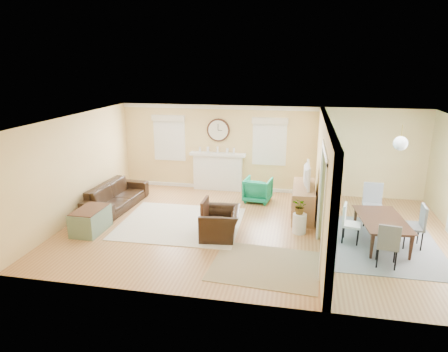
{
  "coord_description": "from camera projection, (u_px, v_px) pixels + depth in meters",
  "views": [
    {
      "loc": [
        0.97,
        -8.7,
        3.84
      ],
      "look_at": [
        -0.8,
        0.3,
        1.2
      ],
      "focal_mm": 32.0,
      "sensor_mm": 36.0,
      "label": 1
    }
  ],
  "objects": [
    {
      "name": "wall_front",
      "position": [
        233.0,
        229.0,
        6.26
      ],
      "size": [
        9.0,
        0.02,
        2.6
      ],
      "primitive_type": "cube",
      "color": "#DFB672",
      "rests_on": "ground"
    },
    {
      "name": "trunk",
      "position": [
        91.0,
        220.0,
        9.29
      ],
      "size": [
        0.6,
        0.98,
        0.56
      ],
      "color": "slate",
      "rests_on": "floor"
    },
    {
      "name": "dining_chair_e",
      "position": [
        413.0,
        223.0,
        8.43
      ],
      "size": [
        0.44,
        0.44,
        0.95
      ],
      "color": "gray",
      "rests_on": "floor"
    },
    {
      "name": "fireplace",
      "position": [
        218.0,
        171.0,
        12.28
      ],
      "size": [
        1.7,
        0.3,
        1.17
      ],
      "color": "white",
      "rests_on": "ground"
    },
    {
      "name": "pendant",
      "position": [
        400.0,
        143.0,
        8.28
      ],
      "size": [
        0.3,
        0.3,
        0.55
      ],
      "color": "gold",
      "rests_on": "ceiling"
    },
    {
      "name": "rug_cream",
      "position": [
        181.0,
        223.0,
        9.83
      ],
      "size": [
        2.96,
        2.58,
        0.02
      ],
      "primitive_type": "cube",
      "rotation": [
        0.0,
        0.0,
        0.02
      ],
      "color": "beige",
      "rests_on": "floor"
    },
    {
      "name": "dining_chair_s",
      "position": [
        388.0,
        240.0,
        7.65
      ],
      "size": [
        0.46,
        0.46,
        0.91
      ],
      "color": "gray",
      "rests_on": "floor"
    },
    {
      "name": "dining_table",
      "position": [
        382.0,
        231.0,
        8.66
      ],
      "size": [
        1.09,
        1.74,
        0.58
      ],
      "primitive_type": "imported",
      "rotation": [
        0.0,
        0.0,
        1.67
      ],
      "color": "#43261A",
      "rests_on": "floor"
    },
    {
      "name": "wall_left",
      "position": [
        76.0,
        167.0,
        9.92
      ],
      "size": [
        0.02,
        6.0,
        2.6
      ],
      "primitive_type": "cube",
      "color": "#DFB672",
      "rests_on": "ground"
    },
    {
      "name": "credenza",
      "position": [
        303.0,
        201.0,
        10.21
      ],
      "size": [
        0.56,
        1.65,
        0.8
      ],
      "color": "#A57B4B",
      "rests_on": "floor"
    },
    {
      "name": "garden_stool",
      "position": [
        299.0,
        223.0,
        9.22
      ],
      "size": [
        0.32,
        0.32,
        0.47
      ],
      "primitive_type": "cylinder",
      "color": "white",
      "rests_on": "floor"
    },
    {
      "name": "dining_chair_w",
      "position": [
        352.0,
        221.0,
        8.67
      ],
      "size": [
        0.45,
        0.45,
        0.87
      ],
      "color": "white",
      "rests_on": "floor"
    },
    {
      "name": "floor",
      "position": [
        255.0,
        230.0,
        9.45
      ],
      "size": [
        9.0,
        9.0,
        0.0
      ],
      "primitive_type": "plane",
      "color": "#9B633A",
      "rests_on": "ground"
    },
    {
      "name": "partition",
      "position": [
        324.0,
        175.0,
        9.06
      ],
      "size": [
        0.17,
        6.0,
        2.6
      ],
      "color": "#DFB672",
      "rests_on": "ground"
    },
    {
      "name": "dining_chair_n",
      "position": [
        373.0,
        201.0,
        9.59
      ],
      "size": [
        0.47,
        0.47,
        1.02
      ],
      "color": "gray",
      "rests_on": "floor"
    },
    {
      "name": "wall_clock",
      "position": [
        218.0,
        130.0,
        12.01
      ],
      "size": [
        0.7,
        0.07,
        0.7
      ],
      "color": "#43261A",
      "rests_on": "wall_back"
    },
    {
      "name": "rug_jute",
      "position": [
        265.0,
        266.0,
        7.78
      ],
      "size": [
        2.17,
        1.82,
        0.01
      ],
      "primitive_type": "cube",
      "rotation": [
        0.0,
        0.0,
        -0.07
      ],
      "color": "tan",
      "rests_on": "floor"
    },
    {
      "name": "window_left",
      "position": [
        169.0,
        135.0,
        12.34
      ],
      "size": [
        1.05,
        0.13,
        1.42
      ],
      "color": "white",
      "rests_on": "wall_back"
    },
    {
      "name": "eames_chair",
      "position": [
        220.0,
        223.0,
        9.0
      ],
      "size": [
        0.98,
        1.09,
        0.65
      ],
      "primitive_type": "imported",
      "rotation": [
        0.0,
        0.0,
        -1.45
      ],
      "color": "black",
      "rests_on": "floor"
    },
    {
      "name": "tv",
      "position": [
        304.0,
        175.0,
        10.02
      ],
      "size": [
        0.17,
        1.03,
        0.59
      ],
      "primitive_type": "imported",
      "rotation": [
        0.0,
        0.0,
        1.6
      ],
      "color": "black",
      "rests_on": "credenza"
    },
    {
      "name": "green_chair",
      "position": [
        258.0,
        190.0,
        11.3
      ],
      "size": [
        0.82,
        0.84,
        0.68
      ],
      "primitive_type": "imported",
      "rotation": [
        0.0,
        0.0,
        3.0
      ],
      "color": "#0B7C5B",
      "rests_on": "floor"
    },
    {
      "name": "wall_back",
      "position": [
        268.0,
        150.0,
        11.92
      ],
      "size": [
        9.0,
        0.02,
        2.6
      ],
      "primitive_type": "cube",
      "color": "#DFB672",
      "rests_on": "ground"
    },
    {
      "name": "potted_plant",
      "position": [
        300.0,
        206.0,
        9.11
      ],
      "size": [
        0.45,
        0.45,
        0.38
      ],
      "primitive_type": "imported",
      "rotation": [
        0.0,
        0.0,
        5.57
      ],
      "color": "#337F33",
      "rests_on": "garden_stool"
    },
    {
      "name": "window_right",
      "position": [
        270.0,
        138.0,
        11.76
      ],
      "size": [
        1.05,
        0.13,
        1.42
      ],
      "color": "white",
      "rests_on": "wall_back"
    },
    {
      "name": "rug_grey",
      "position": [
        381.0,
        243.0,
        8.74
      ],
      "size": [
        2.38,
        2.97,
        0.01
      ],
      "primitive_type": "cube",
      "color": "gray",
      "rests_on": "floor"
    },
    {
      "name": "ceiling",
      "position": [
        257.0,
        120.0,
        8.73
      ],
      "size": [
        9.0,
        6.0,
        0.02
      ],
      "primitive_type": "cube",
      "color": "white",
      "rests_on": "wall_back"
    },
    {
      "name": "sofa",
      "position": [
        116.0,
        196.0,
        10.84
      ],
      "size": [
        1.0,
        2.31,
        0.66
      ],
      "primitive_type": "imported",
      "rotation": [
        0.0,
        0.0,
        1.52
      ],
      "color": "black",
      "rests_on": "floor"
    }
  ]
}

